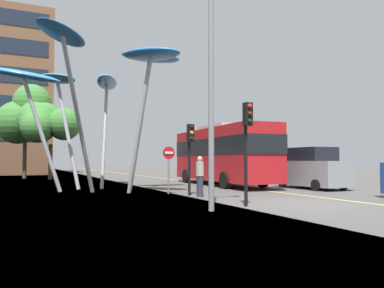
{
  "coord_description": "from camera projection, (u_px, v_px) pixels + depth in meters",
  "views": [
    {
      "loc": [
        -9.75,
        -11.1,
        1.59
      ],
      "look_at": [
        -0.78,
        8.38,
        2.5
      ],
      "focal_mm": 36.14,
      "sensor_mm": 36.0,
      "label": 1
    }
  ],
  "objects": [
    {
      "name": "ground",
      "position": [
        293.0,
        206.0,
        13.79
      ],
      "size": [
        120.0,
        240.0,
        0.1
      ],
      "color": "#54514F"
    },
    {
      "name": "red_bus",
      "position": [
        222.0,
        152.0,
        24.81
      ],
      "size": [
        3.18,
        10.98,
        3.84
      ],
      "color": "red",
      "rests_on": "ground"
    },
    {
      "name": "leaf_sculpture",
      "position": [
        96.0,
        75.0,
        20.48
      ],
      "size": [
        10.03,
        10.39,
        7.58
      ],
      "color": "#9EA0A5",
      "rests_on": "ground"
    },
    {
      "name": "traffic_light_kerb_near",
      "position": [
        247.0,
        131.0,
        13.33
      ],
      "size": [
        0.28,
        0.42,
        3.58
      ],
      "color": "black",
      "rests_on": "ground"
    },
    {
      "name": "traffic_light_kerb_far",
      "position": [
        190.0,
        144.0,
        17.48
      ],
      "size": [
        0.28,
        0.42,
        3.23
      ],
      "color": "black",
      "rests_on": "ground"
    },
    {
      "name": "car_parked_mid",
      "position": [
        312.0,
        169.0,
        21.71
      ],
      "size": [
        2.09,
        4.44,
        2.31
      ],
      "color": "gray",
      "rests_on": "ground"
    },
    {
      "name": "car_parked_far",
      "position": [
        247.0,
        168.0,
        27.55
      ],
      "size": [
        2.07,
        3.9,
        2.21
      ],
      "color": "silver",
      "rests_on": "ground"
    },
    {
      "name": "car_side_street",
      "position": [
        212.0,
        166.0,
        32.87
      ],
      "size": [
        2.07,
        4.52,
        2.35
      ],
      "color": "navy",
      "rests_on": "ground"
    },
    {
      "name": "street_lamp",
      "position": [
        218.0,
        40.0,
        12.43
      ],
      "size": [
        1.37,
        0.44,
        8.77
      ],
      "color": "gray",
      "rests_on": "ground"
    },
    {
      "name": "tree_pavement_near",
      "position": [
        27.0,
        117.0,
        34.01
      ],
      "size": [
        5.01,
        3.74,
        8.31
      ],
      "color": "brown",
      "rests_on": "ground"
    },
    {
      "name": "tree_pavement_far",
      "position": [
        43.0,
        123.0,
        32.03
      ],
      "size": [
        5.02,
        5.11,
        6.6
      ],
      "color": "brown",
      "rests_on": "ground"
    },
    {
      "name": "pedestrian",
      "position": [
        200.0,
        176.0,
        16.83
      ],
      "size": [
        0.34,
        0.34,
        1.77
      ],
      "color": "#2D3342",
      "rests_on": "ground"
    },
    {
      "name": "no_entry_sign",
      "position": [
        169.0,
        162.0,
        18.27
      ],
      "size": [
        0.6,
        0.12,
        2.25
      ],
      "color": "gray",
      "rests_on": "ground"
    }
  ]
}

